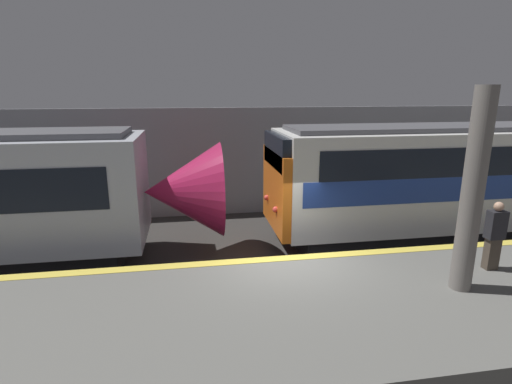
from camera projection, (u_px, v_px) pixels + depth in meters
The scene contains 6 objects.
ground_plane at pixel (284, 294), 9.83m from camera, with size 120.00×120.00×0.00m, color #33302D.
platform at pixel (311, 326), 7.60m from camera, with size 40.00×4.41×1.02m.
station_rear_barrier at pixel (245, 162), 15.81m from camera, with size 50.00×0.15×4.21m.
support_pillar_near at pixel (473, 193), 7.55m from camera, with size 0.41×0.41×3.96m.
train_boxy at pixel (488, 181), 13.13m from camera, with size 14.58×2.92×3.81m.
person_waiting at pixel (495, 234), 8.70m from camera, with size 0.38×0.24×1.55m.
Camera 1 is at (-2.15, -8.65, 4.89)m, focal length 28.00 mm.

